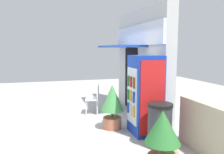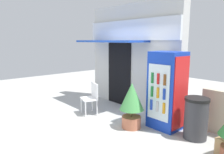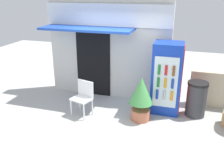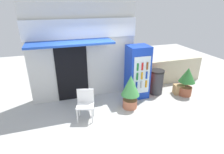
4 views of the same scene
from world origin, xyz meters
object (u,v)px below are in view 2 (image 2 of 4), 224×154
Objects in this scene: plastic_chair at (92,96)px; drink_cooler at (167,90)px; potted_plant_near_shop at (132,102)px; trash_bin at (196,118)px.

drink_cooler is at bearing 21.63° from plastic_chair.
drink_cooler reaches higher than plastic_chair.
potted_plant_near_shop is at bearing -129.62° from drink_cooler.
plastic_chair is 0.81× the size of potted_plant_near_shop.
drink_cooler is 2.04× the size of trash_bin.
trash_bin reaches higher than plastic_chair.
plastic_chair is (-1.96, -0.78, -0.39)m from drink_cooler.
plastic_chair is 1.44m from potted_plant_near_shop.
trash_bin is (1.29, 0.62, -0.19)m from potted_plant_near_shop.
drink_cooler is 2.06× the size of plastic_chair.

